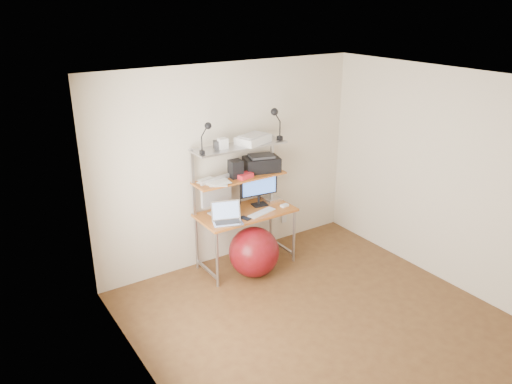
# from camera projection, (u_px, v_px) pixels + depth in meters

# --- Properties ---
(room) EXTENTS (3.60, 3.60, 3.60)m
(room) POSITION_uv_depth(u_px,v_px,m) (325.00, 213.00, 4.82)
(room) COLOR brown
(room) RESTS_ON ground
(computer_desk) EXTENTS (1.20, 0.60, 1.57)m
(computer_desk) POSITION_uv_depth(u_px,v_px,m) (243.00, 194.00, 6.09)
(computer_desk) COLOR #BB6824
(computer_desk) RESTS_ON ground
(desktop) EXTENTS (1.20, 0.60, 0.00)m
(desktop) POSITION_uv_depth(u_px,v_px,m) (246.00, 211.00, 6.12)
(desktop) COLOR #BB6824
(desktop) RESTS_ON computer_desk
(mid_shelf) EXTENTS (1.18, 0.34, 0.00)m
(mid_shelf) POSITION_uv_depth(u_px,v_px,m) (240.00, 177.00, 6.07)
(mid_shelf) COLOR #BB6824
(mid_shelf) RESTS_ON computer_desk
(top_shelf) EXTENTS (1.18, 0.34, 0.00)m
(top_shelf) POSITION_uv_depth(u_px,v_px,m) (239.00, 145.00, 5.93)
(top_shelf) COLOR #ABAAAF
(top_shelf) RESTS_ON computer_desk
(floor) EXTENTS (3.60, 3.60, 0.00)m
(floor) POSITION_uv_depth(u_px,v_px,m) (319.00, 321.00, 5.27)
(floor) COLOR brown
(floor) RESTS_ON ground
(wall_outlet) EXTENTS (0.08, 0.01, 0.12)m
(wall_outlet) POSITION_uv_depth(u_px,v_px,m) (284.00, 219.00, 6.99)
(wall_outlet) COLOR silver
(wall_outlet) RESTS_ON room
(monitor_silver) EXTENTS (0.45, 0.19, 0.50)m
(monitor_silver) POSITION_uv_depth(u_px,v_px,m) (216.00, 193.00, 5.98)
(monitor_silver) COLOR #B5B5BA
(monitor_silver) RESTS_ON desktop
(monitor_black) EXTENTS (0.51, 0.16, 0.51)m
(monitor_black) POSITION_uv_depth(u_px,v_px,m) (259.00, 186.00, 6.23)
(monitor_black) COLOR black
(monitor_black) RESTS_ON desktop
(laptop) EXTENTS (0.41, 0.37, 0.30)m
(laptop) POSITION_uv_depth(u_px,v_px,m) (227.00, 218.00, 5.83)
(laptop) COLOR silver
(laptop) RESTS_ON desktop
(keyboard) EXTENTS (0.41, 0.21, 0.01)m
(keyboard) POSITION_uv_depth(u_px,v_px,m) (262.00, 213.00, 6.07)
(keyboard) COLOR silver
(keyboard) RESTS_ON desktop
(mouse) EXTENTS (0.11, 0.07, 0.03)m
(mouse) POSITION_uv_depth(u_px,v_px,m) (285.00, 205.00, 6.26)
(mouse) COLOR silver
(mouse) RESTS_ON desktop
(mac_mini) EXTENTS (0.21, 0.21, 0.04)m
(mac_mini) POSITION_uv_depth(u_px,v_px,m) (272.00, 199.00, 6.46)
(mac_mini) COLOR silver
(mac_mini) RESTS_ON desktop
(phone) EXTENTS (0.10, 0.15, 0.01)m
(phone) POSITION_uv_depth(u_px,v_px,m) (245.00, 218.00, 5.92)
(phone) COLOR black
(phone) RESTS_ON desktop
(printer) EXTENTS (0.50, 0.40, 0.21)m
(printer) POSITION_uv_depth(u_px,v_px,m) (261.00, 163.00, 6.26)
(printer) COLOR black
(printer) RESTS_ON mid_shelf
(nas_cube) EXTENTS (0.16, 0.16, 0.22)m
(nas_cube) POSITION_uv_depth(u_px,v_px,m) (236.00, 169.00, 6.02)
(nas_cube) COLOR black
(nas_cube) RESTS_ON mid_shelf
(red_box) EXTENTS (0.22, 0.17, 0.05)m
(red_box) POSITION_uv_depth(u_px,v_px,m) (244.00, 176.00, 6.04)
(red_box) COLOR red
(red_box) RESTS_ON mid_shelf
(scanner) EXTENTS (0.48, 0.39, 0.11)m
(scanner) POSITION_uv_depth(u_px,v_px,m) (253.00, 139.00, 5.99)
(scanner) COLOR silver
(scanner) RESTS_ON top_shelf
(box_white) EXTENTS (0.11, 0.09, 0.12)m
(box_white) POSITION_uv_depth(u_px,v_px,m) (223.00, 144.00, 5.77)
(box_white) COLOR silver
(box_white) RESTS_ON top_shelf
(box_grey) EXTENTS (0.12, 0.12, 0.09)m
(box_grey) POSITION_uv_depth(u_px,v_px,m) (218.00, 145.00, 5.79)
(box_grey) COLOR #303033
(box_grey) RESTS_ON top_shelf
(clip_lamp_left) EXTENTS (0.14, 0.08, 0.36)m
(clip_lamp_left) POSITION_uv_depth(u_px,v_px,m) (207.00, 131.00, 5.52)
(clip_lamp_left) COLOR black
(clip_lamp_left) RESTS_ON top_shelf
(clip_lamp_right) EXTENTS (0.16, 0.09, 0.41)m
(clip_lamp_right) POSITION_uv_depth(u_px,v_px,m) (276.00, 117.00, 6.00)
(clip_lamp_right) COLOR black
(clip_lamp_right) RESTS_ON top_shelf
(exercise_ball) EXTENTS (0.62, 0.62, 0.62)m
(exercise_ball) POSITION_uv_depth(u_px,v_px,m) (254.00, 252.00, 6.05)
(exercise_ball) COLOR maroon
(exercise_ball) RESTS_ON floor
(paper_stack) EXTENTS (0.38, 0.42, 0.02)m
(paper_stack) POSITION_uv_depth(u_px,v_px,m) (214.00, 182.00, 5.89)
(paper_stack) COLOR white
(paper_stack) RESTS_ON mid_shelf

